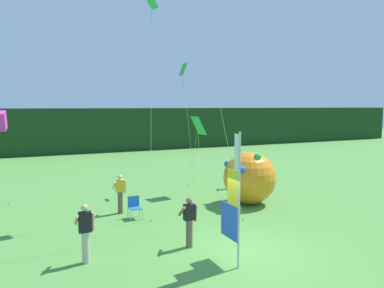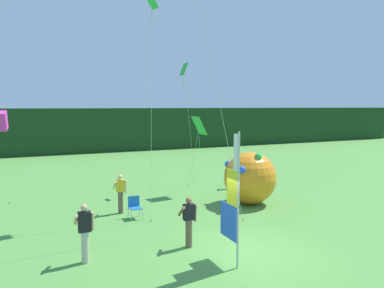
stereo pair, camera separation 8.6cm
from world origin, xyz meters
The scene contains 13 objects.
ground_plane centered at (0.00, 0.00, 0.00)m, with size 120.00×120.00×0.00m, color #518E3D.
distant_treeline centered at (0.00, 27.94, 2.18)m, with size 80.00×2.40×4.35m, color #193819.
banner_flag centered at (-0.71, -0.57, 1.86)m, with size 0.06×1.03×3.88m.
person_near_banner centered at (-2.49, 5.81, 0.90)m, with size 0.55×0.48×1.68m.
person_mid_field centered at (-4.60, 1.27, 0.94)m, with size 0.55×0.48×1.75m.
person_far_left centered at (-1.35, 1.13, 0.88)m, with size 0.55×0.48×1.65m.
person_far_right centered at (4.47, 8.04, 0.92)m, with size 0.55×0.48×1.72m.
inflatable_balloon centered at (3.39, 4.85, 1.23)m, with size 2.45×2.45×2.47m.
folding_chair centered at (-2.12, 4.90, 0.51)m, with size 0.51×0.51×0.89m.
kite_green_diamond_2 centered at (2.13, 7.77, 3.47)m, with size 0.62×2.24×4.04m.
kite_magenta_box_3 centered at (-7.04, 7.76, 3.95)m, with size 1.79×1.74×4.40m.
kite_green_diamond_4 centered at (1.87, 9.07, 6.09)m, with size 1.73×2.26×6.88m.
kite_green_diamond_5 centered at (-1.17, 5.33, 8.09)m, with size 0.80×1.59×9.17m.
Camera 2 is at (-5.96, -9.46, 4.58)m, focal length 34.35 mm.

